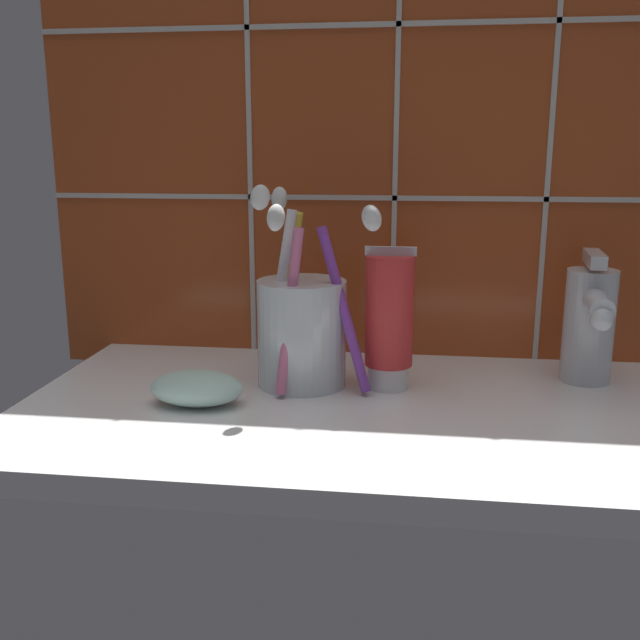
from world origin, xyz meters
TOP-DOWN VIEW (x-y plane):
  - sink_counter at (0.00, 0.00)cm, footprint 58.91×32.35cm
  - tile_wall_backsplash at (0.01, 16.42)cm, footprint 68.91×1.72cm
  - toothbrush_cup at (-6.31, 4.57)cm, footprint 12.32×10.03cm
  - toothpaste_tube at (1.55, 4.65)cm, footprint 4.47×4.26cm
  - sink_faucet at (19.55, 8.41)cm, footprint 4.54×11.00cm
  - soap_bar at (-14.23, -1.95)cm, footprint 7.93×5.15cm

SIDE VIEW (x-z plane):
  - sink_counter at x=0.00cm, z-range 0.00..2.00cm
  - soap_bar at x=-14.23cm, z-range 2.00..4.90cm
  - toothbrush_cup at x=-6.31cm, z-range -1.75..16.41cm
  - sink_faucet at x=19.55cm, z-range 1.83..13.86cm
  - toothpaste_tube at x=1.55cm, z-range 1.90..14.68cm
  - tile_wall_backsplash at x=0.01cm, z-range 0.01..48.03cm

